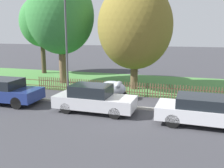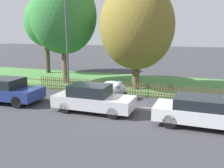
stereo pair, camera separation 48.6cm
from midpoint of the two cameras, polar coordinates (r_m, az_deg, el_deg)
The scene contains 12 objects.
ground_plane at distance 13.80m, azimuth 1.90°, elevation -5.41°, with size 120.00×120.00×0.00m, color #38383D.
kerb_stone at distance 13.87m, azimuth 2.02°, elevation -5.06°, with size 35.72×0.20×0.12m, color #B2ADA3.
grass_strip at distance 20.16m, azimuth 7.61°, elevation 0.06°, with size 35.72×8.08×0.01m, color #477F3D.
park_fence at distance 16.23m, azimuth 4.78°, elevation -1.13°, with size 35.72×0.05×0.91m.
parked_car_black_saloon at distance 15.77m, azimuth -21.92°, elevation -1.31°, with size 3.93×1.90×1.44m.
parked_car_navy_estate at distance 12.95m, azimuth -3.37°, elevation -3.33°, with size 4.20×1.67×1.42m.
parked_car_red_compact at distance 11.77m, azimuth 20.91°, elevation -5.84°, with size 4.24×1.91×1.31m.
covered_motorcycle at distance 15.21m, azimuth 1.26°, elevation -1.01°, with size 1.87×0.92×1.17m.
tree_nearest_kerb at distance 25.86m, azimuth -14.37°, elevation 13.51°, with size 4.15×4.15×7.41m.
tree_behind_motorcycle at distance 20.43m, azimuth -10.34°, elevation 15.06°, with size 5.19×5.19×8.30m.
tree_mid_park at distance 17.85m, azimuth 6.48°, elevation 12.94°, with size 5.22×5.22×7.47m.
street_lamp at distance 14.86m, azimuth -9.56°, elevation 10.79°, with size 0.20×0.79×6.21m.
Camera 2 is at (4.11, -12.51, 4.10)m, focal length 40.00 mm.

